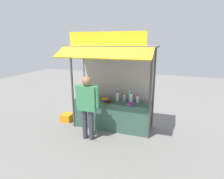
# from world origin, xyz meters

# --- Properties ---
(ground_plane) EXTENTS (20.00, 20.00, 0.00)m
(ground_plane) POSITION_xyz_m (0.00, 0.00, 0.00)
(ground_plane) COLOR slate
(stall_counter) EXTENTS (2.28, 0.60, 0.86)m
(stall_counter) POSITION_xyz_m (0.00, 0.00, 0.43)
(stall_counter) COLOR #385B4C
(stall_counter) RESTS_ON ground
(stall_structure) EXTENTS (2.48, 1.53, 2.81)m
(stall_structure) POSITION_xyz_m (0.00, 0.16, 1.70)
(stall_structure) COLOR #4C4742
(stall_structure) RESTS_ON ground
(water_bottle_front_right) EXTENTS (0.08, 0.08, 0.30)m
(water_bottle_front_right) POSITION_xyz_m (0.15, 0.06, 1.00)
(water_bottle_front_right) COLOR silver
(water_bottle_front_right) RESTS_ON stall_counter
(water_bottle_rear_center) EXTENTS (0.07, 0.07, 0.26)m
(water_bottle_rear_center) POSITION_xyz_m (-0.84, 0.07, 0.98)
(water_bottle_rear_center) COLOR silver
(water_bottle_rear_center) RESTS_ON stall_counter
(water_bottle_center) EXTENTS (0.07, 0.07, 0.25)m
(water_bottle_center) POSITION_xyz_m (0.74, 0.09, 0.97)
(water_bottle_center) COLOR silver
(water_bottle_center) RESTS_ON stall_counter
(water_bottle_back_right) EXTENTS (0.06, 0.06, 0.23)m
(water_bottle_back_right) POSITION_xyz_m (0.34, 0.11, 0.96)
(water_bottle_back_right) COLOR silver
(water_bottle_back_right) RESTS_ON stall_counter
(water_bottle_mid_right) EXTENTS (0.08, 0.08, 0.30)m
(water_bottle_mid_right) POSITION_xyz_m (0.49, 0.20, 1.00)
(water_bottle_mid_right) COLOR silver
(water_bottle_mid_right) RESTS_ON stall_counter
(water_bottle_far_right) EXTENTS (0.09, 0.09, 0.31)m
(water_bottle_far_right) POSITION_xyz_m (0.56, 0.04, 1.00)
(water_bottle_far_right) COLOR silver
(water_bottle_far_right) RESTS_ON stall_counter
(magazine_stack_right) EXTENTS (0.22, 0.31, 0.05)m
(magazine_stack_right) POSITION_xyz_m (-0.03, -0.23, 0.88)
(magazine_stack_right) COLOR green
(magazine_stack_right) RESTS_ON stall_counter
(magazine_stack_mid_left) EXTENTS (0.20, 0.26, 0.04)m
(magazine_stack_mid_left) POSITION_xyz_m (0.59, -0.16, 0.88)
(magazine_stack_mid_left) COLOR black
(magazine_stack_mid_left) RESTS_ON stall_counter
(magazine_stack_front_left) EXTENTS (0.24, 0.27, 0.05)m
(magazine_stack_front_left) POSITION_xyz_m (-0.23, 0.02, 0.88)
(magazine_stack_front_left) COLOR blue
(magazine_stack_front_left) RESTS_ON stall_counter
(banana_bunch_leftmost) EXTENTS (0.10, 0.10, 0.28)m
(banana_bunch_leftmost) POSITION_xyz_m (-0.54, -0.40, 2.13)
(banana_bunch_leftmost) COLOR #332D23
(banana_bunch_inner_right) EXTENTS (0.09, 0.10, 0.24)m
(banana_bunch_inner_right) POSITION_xyz_m (0.29, -0.40, 2.16)
(banana_bunch_inner_right) COLOR #332D23
(banana_bunch_inner_left) EXTENTS (0.08, 0.08, 0.28)m
(banana_bunch_inner_left) POSITION_xyz_m (-0.13, -0.40, 2.11)
(banana_bunch_inner_left) COLOR #332D23
(vendor_person) EXTENTS (0.65, 0.25, 1.73)m
(vendor_person) POSITION_xyz_m (-0.39, -0.85, 1.04)
(vendor_person) COLOR #383842
(vendor_person) RESTS_ON ground
(plastic_crate) EXTENTS (0.35, 0.35, 0.24)m
(plastic_crate) POSITION_xyz_m (-1.58, -0.02, 0.12)
(plastic_crate) COLOR orange
(plastic_crate) RESTS_ON ground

